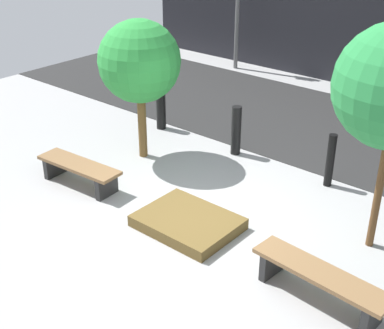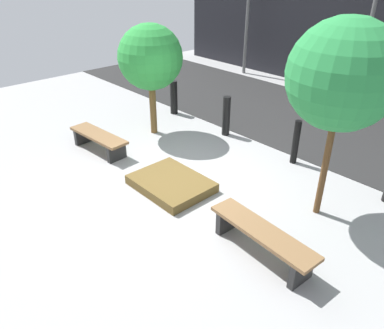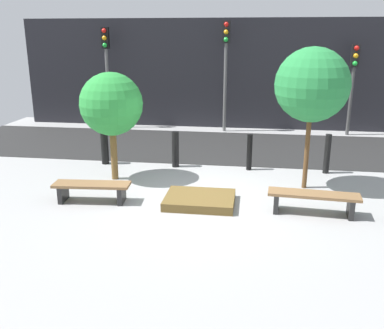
% 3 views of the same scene
% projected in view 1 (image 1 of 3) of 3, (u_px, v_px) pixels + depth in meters
% --- Properties ---
extents(ground_plane, '(18.00, 18.00, 0.00)m').
position_uv_depth(ground_plane, '(193.00, 224.00, 8.46)').
color(ground_plane, '#969696').
extents(road_strip, '(18.00, 4.29, 0.01)m').
position_uv_depth(road_strip, '(336.00, 130.00, 11.81)').
color(road_strip, '#252525').
rests_on(road_strip, ground).
extents(bench_left, '(1.70, 0.59, 0.43)m').
position_uv_depth(bench_left, '(79.00, 170.00, 9.45)').
color(bench_left, black).
rests_on(bench_left, ground).
extents(bench_right, '(1.86, 0.58, 0.45)m').
position_uv_depth(bench_right, '(320.00, 279.00, 6.72)').
color(bench_right, black).
rests_on(bench_right, ground).
extents(planter_bed, '(1.50, 1.16, 0.19)m').
position_uv_depth(planter_bed, '(188.00, 222.00, 8.32)').
color(planter_bed, brown).
rests_on(planter_bed, ground).
extents(tree_behind_left_bench, '(1.54, 1.54, 2.69)m').
position_uv_depth(tree_behind_left_bench, '(139.00, 62.00, 9.82)').
color(tree_behind_left_bench, brown).
rests_on(tree_behind_left_bench, ground).
extents(bollard_far_left, '(0.21, 0.21, 0.95)m').
position_uv_depth(bollard_far_left, '(161.00, 108.00, 11.72)').
color(bollard_far_left, black).
rests_on(bollard_far_left, ground).
extents(bollard_left, '(0.20, 0.20, 1.00)m').
position_uv_depth(bollard_left, '(236.00, 130.00, 10.54)').
color(bollard_left, black).
rests_on(bollard_left, ground).
extents(bollard_center, '(0.14, 0.14, 0.98)m').
position_uv_depth(bollard_center, '(330.00, 160.00, 9.37)').
color(bollard_center, black).
rests_on(bollard_center, ground).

